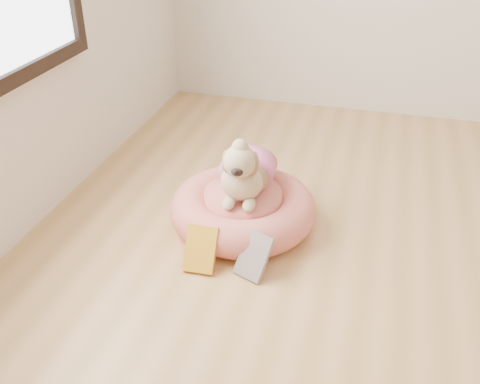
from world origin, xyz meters
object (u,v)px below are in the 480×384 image
(pet_bed, at_px, (243,209))
(dog, at_px, (245,160))
(book_yellow, at_px, (201,249))
(book_white, at_px, (254,256))

(pet_bed, distance_m, dog, 0.24)
(pet_bed, xyz_separation_m, book_yellow, (-0.08, -0.33, 0.00))
(book_white, bearing_deg, pet_bed, 134.04)
(dog, height_order, book_yellow, dog)
(book_yellow, bearing_deg, dog, 73.25)
(pet_bed, distance_m, book_white, 0.34)
(book_yellow, height_order, book_white, book_yellow)
(pet_bed, distance_m, book_yellow, 0.34)
(book_yellow, distance_m, book_white, 0.21)
(pet_bed, relative_size, dog, 1.53)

